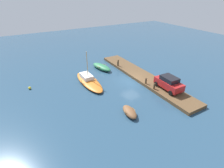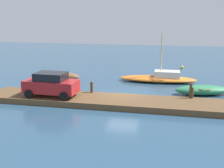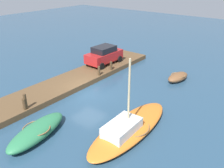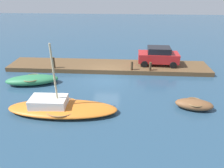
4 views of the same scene
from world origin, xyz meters
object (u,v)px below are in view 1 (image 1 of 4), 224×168
Objects in this scene: marker_buoy at (30,88)px; mooring_post_east at (118,64)px; rowboat_green at (102,67)px; mooring_post_mid_west at (146,81)px; sailboat_orange at (89,81)px; parked_car at (169,83)px; mooring_post_west at (154,86)px; mooring_post_mid_east at (118,63)px; dinghy_brown at (130,112)px.

mooring_post_east is at bearing -89.04° from marker_buoy.
rowboat_green is 11.87m from marker_buoy.
mooring_post_mid_west reaches higher than mooring_post_east.
rowboat_green is 5.39m from sailboat_orange.
sailboat_orange is 11.27m from parked_car.
mooring_post_west is at bearing -136.16° from sailboat_orange.
mooring_post_east is (-1.00, -2.67, 0.42)m from rowboat_green.
mooring_post_east is at bearing 0.00° from mooring_post_mid_east.
marker_buoy is (-0.24, 14.47, -0.64)m from mooring_post_east.
dinghy_brown is 13.04m from mooring_post_east.
sailboat_orange reaches higher than parked_car.
mooring_post_west is (2.44, -5.67, 0.47)m from dinghy_brown.
dinghy_brown is 9.15m from sailboat_orange.
sailboat_orange reaches higher than marker_buoy.
marker_buoy is (-1.24, 11.80, -0.22)m from rowboat_green.
mooring_post_west is 9.20m from mooring_post_mid_east.
mooring_post_mid_west is 7.57m from mooring_post_east.
rowboat_green is 2.88m from mooring_post_east.
mooring_post_west is at bearing 180.00° from mooring_post_east.
mooring_post_mid_east is at bearing -70.28° from sailboat_orange.
mooring_post_east is (2.64, -6.66, 0.44)m from sailboat_orange.
mooring_post_mid_east is 0.18m from mooring_post_east.
dinghy_brown is 7.05m from mooring_post_mid_west.
mooring_post_east is (7.57, 0.00, -0.03)m from mooring_post_mid_west.
mooring_post_mid_east is at bearing -124.31° from rowboat_green.
marker_buoy is at bearing 45.82° from dinghy_brown.
parked_car reaches higher than mooring_post_east.
sailboat_orange is at bearing 120.38° from rowboat_green.
mooring_post_west is 1.94m from parked_car.
sailboat_orange reaches higher than rowboat_green.
rowboat_green is 12.05m from parked_car.
rowboat_green is 5.74× the size of mooring_post_west.
parked_car is at bearing -119.68° from mooring_post_west.
mooring_post_east is 10.36m from parked_car.
dinghy_brown is 3.18× the size of mooring_post_mid_west.
rowboat_green is at bearing 22.77° from parked_car.
sailboat_orange is at bearing 44.97° from mooring_post_west.
marker_buoy is (7.33, 14.47, -0.67)m from mooring_post_mid_west.
dinghy_brown is 3.33× the size of mooring_post_west.
mooring_post_mid_west is 3.15m from parked_car.
parked_car is at bearing -121.80° from marker_buoy.
mooring_post_west is 1.02× the size of mooring_post_east.
mooring_post_mid_west is at bearing -45.34° from dinghy_brown.
mooring_post_west reaches higher than mooring_post_east.
sailboat_orange is 7.17m from mooring_post_east.
marker_buoy is at bearing 90.57° from mooring_post_mid_east.
mooring_post_mid_west reaches higher than dinghy_brown.
mooring_post_west is (-10.30, -2.67, 0.43)m from rowboat_green.
dinghy_brown is at bearing 154.21° from mooring_post_east.
dinghy_brown is 14.48m from marker_buoy.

